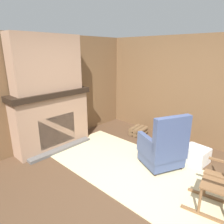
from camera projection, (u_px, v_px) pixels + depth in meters
name	position (u px, v px, depth m)	size (l,w,h in m)	color
ground_plane	(128.00, 188.00, 3.13)	(14.00, 14.00, 0.00)	#4C3523
wood_panel_wall_left	(44.00, 92.00, 4.31)	(0.06, 5.25, 2.40)	brown
wood_panel_wall_back	(197.00, 91.00, 4.39)	(5.25, 0.09, 2.40)	brown
fireplace_hearth	(52.00, 120.00, 4.32)	(0.63, 1.73, 1.26)	#9E7A60
chimney_breast	(47.00, 63.00, 3.97)	(0.37, 1.43, 1.12)	#9E7A60
area_rug	(132.00, 168.00, 3.67)	(3.39, 1.63, 0.01)	#C6B789
armchair	(163.00, 149.00, 3.60)	(0.86, 0.88, 1.04)	#3D4C75
rocking_chair	(223.00, 186.00, 2.56)	(0.87, 0.58, 1.20)	brown
firewood_stack	(138.00, 131.00, 5.07)	(0.39, 0.45, 0.21)	brown
laundry_basket	(196.00, 155.00, 3.83)	(0.47, 0.44, 0.29)	white
oil_lamp_vase	(21.00, 91.00, 3.75)	(0.12, 0.12, 0.22)	#B24C42
storage_case	(59.00, 86.00, 4.33)	(0.13, 0.23, 0.13)	gray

